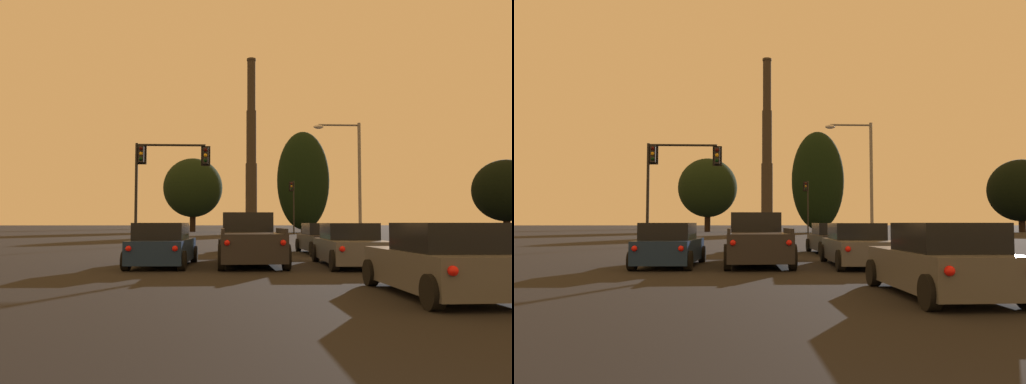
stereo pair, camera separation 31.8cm
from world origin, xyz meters
TOP-DOWN VIEW (x-y plane):
  - sedan_right_lane_second at (3.02, 15.09)m, footprint 2.09×4.74m
  - hatchback_left_lane_second at (-3.20, 15.17)m, footprint 2.04×4.16m
  - pickup_truck_center_lane_second at (-0.31, 16.08)m, footprint 2.29×5.54m
  - hatchback_right_lane_third at (3.12, 8.10)m, footprint 2.02×4.15m
  - sedan_right_lane_front at (3.37, 21.74)m, footprint 2.09×4.74m
  - sedan_center_lane_front at (0.03, 23.09)m, footprint 2.10×4.75m
  - traffic_light_far_right at (6.86, 60.89)m, footprint 0.78×0.50m
  - traffic_light_overhead_left at (-5.31, 29.33)m, footprint 4.72×0.50m
  - street_lamp at (6.67, 29.43)m, footprint 3.01×0.36m
  - smokestack at (5.85, 162.66)m, footprint 6.10×6.10m
  - treeline_right_mid at (43.12, 76.04)m, footprint 10.49×9.44m
  - treeline_center_right at (10.07, 73.70)m, footprint 7.96×7.17m
  - treeline_center_left at (-7.04, 79.07)m, footprint 9.50×8.55m

SIDE VIEW (x-z plane):
  - hatchback_left_lane_second at x=-3.20m, z-range -0.05..1.38m
  - hatchback_right_lane_third at x=3.12m, z-range -0.05..1.38m
  - sedan_right_lane_second at x=3.02m, z-range -0.05..1.38m
  - sedan_right_lane_front at x=3.37m, z-range -0.05..1.38m
  - sedan_center_lane_front at x=0.03m, z-range -0.05..1.38m
  - pickup_truck_center_lane_second at x=-0.31m, z-range -0.11..1.71m
  - traffic_light_far_right at x=6.86m, z-range 1.02..7.74m
  - street_lamp at x=6.67m, z-range 0.93..8.70m
  - traffic_light_overhead_left at x=-5.31m, z-range 1.65..7.99m
  - treeline_right_mid at x=43.12m, z-range 0.82..12.44m
  - treeline_center_left at x=-7.04m, z-range 1.16..13.01m
  - treeline_center_right at x=10.07m, z-range 0.19..15.56m
  - smokestack at x=5.85m, z-range -6.13..50.40m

